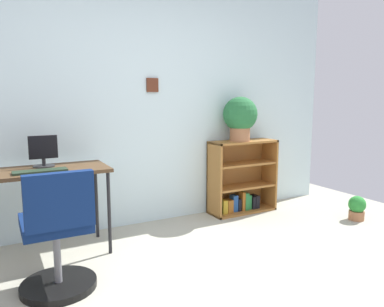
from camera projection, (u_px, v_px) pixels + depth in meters
The scene contains 8 objects.
wall_back at pixel (125, 102), 3.78m from camera, with size 5.20×0.12×2.57m.
desk at pixel (42, 177), 3.07m from camera, with size 1.07×0.52×0.75m.
monitor at pixel (43, 152), 3.15m from camera, with size 0.23×0.18×0.27m.
keyboard at pixel (40, 171), 2.94m from camera, with size 0.41×0.13×0.02m, color #213121.
office_chair at pixel (58, 240), 2.51m from camera, with size 0.52×0.55×0.88m.
bookshelf_low at pixel (240, 180), 4.36m from camera, with size 0.80×0.30×0.84m.
potted_plant_on_shelf at pixel (240, 116), 4.18m from camera, with size 0.39×0.39×0.50m.
potted_plant_floor at pixel (357, 208), 4.07m from camera, with size 0.19×0.19×0.27m.
Camera 1 is at (-1.21, -1.53, 1.33)m, focal length 34.70 mm.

